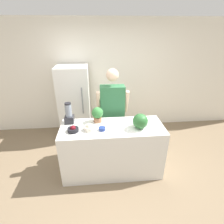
# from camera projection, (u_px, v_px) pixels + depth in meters

# --- Properties ---
(ground_plane) EXTENTS (14.00, 14.00, 0.00)m
(ground_plane) POSITION_uv_depth(u_px,v_px,m) (114.00, 183.00, 2.95)
(ground_plane) COLOR #7F6B51
(wall_back) EXTENTS (8.00, 0.06, 2.60)m
(wall_back) POSITION_uv_depth(u_px,v_px,m) (106.00, 77.00, 4.18)
(wall_back) COLOR white
(wall_back) RESTS_ON ground_plane
(counter_island) EXTENTS (1.70, 0.66, 0.91)m
(counter_island) POSITION_uv_depth(u_px,v_px,m) (112.00, 149.00, 3.05)
(counter_island) COLOR white
(counter_island) RESTS_ON ground_plane
(refrigerator) EXTENTS (0.67, 0.65, 1.66)m
(refrigerator) POSITION_uv_depth(u_px,v_px,m) (75.00, 103.00, 4.00)
(refrigerator) COLOR white
(refrigerator) RESTS_ON ground_plane
(person) EXTENTS (0.60, 0.27, 1.73)m
(person) POSITION_uv_depth(u_px,v_px,m) (112.00, 112.00, 3.39)
(person) COLOR gray
(person) RESTS_ON ground_plane
(cutting_board) EXTENTS (0.41, 0.24, 0.01)m
(cutting_board) POSITION_uv_depth(u_px,v_px,m) (141.00, 128.00, 2.79)
(cutting_board) COLOR white
(cutting_board) RESTS_ON counter_island
(watermelon) EXTENTS (0.24, 0.24, 0.24)m
(watermelon) POSITION_uv_depth(u_px,v_px,m) (140.00, 121.00, 2.74)
(watermelon) COLOR #2D6B33
(watermelon) RESTS_ON cutting_board
(bowl_cherries) EXTENTS (0.17, 0.17, 0.10)m
(bowl_cherries) POSITION_uv_depth(u_px,v_px,m) (73.00, 129.00, 2.71)
(bowl_cherries) COLOR black
(bowl_cherries) RESTS_ON counter_island
(bowl_cream) EXTENTS (0.17, 0.17, 0.11)m
(bowl_cream) POSITION_uv_depth(u_px,v_px,m) (89.00, 127.00, 2.75)
(bowl_cream) COLOR beige
(bowl_cream) RESTS_ON counter_island
(bowl_small_blue) EXTENTS (0.11, 0.11, 0.05)m
(bowl_small_blue) POSITION_uv_depth(u_px,v_px,m) (102.00, 129.00, 2.75)
(bowl_small_blue) COLOR navy
(bowl_small_blue) RESTS_ON counter_island
(blender) EXTENTS (0.15, 0.15, 0.36)m
(blender) POSITION_uv_depth(u_px,v_px,m) (69.00, 115.00, 2.92)
(blender) COLOR #28282D
(blender) RESTS_ON counter_island
(potted_plant) EXTENTS (0.19, 0.19, 0.26)m
(potted_plant) POSITION_uv_depth(u_px,v_px,m) (97.00, 114.00, 2.95)
(potted_plant) COLOR #996647
(potted_plant) RESTS_ON counter_island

